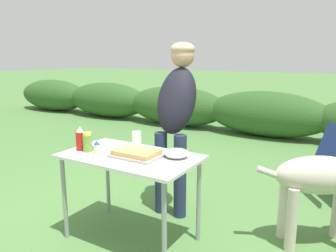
{
  "coord_description": "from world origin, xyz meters",
  "views": [
    {
      "loc": [
        1.56,
        -2.01,
        1.52
      ],
      "look_at": [
        0.05,
        0.52,
        0.89
      ],
      "focal_mm": 35.0,
      "sensor_mm": 36.0,
      "label": 1
    }
  ],
  "objects_px": {
    "plate_stack": "(102,145)",
    "paper_cup_stack": "(137,140)",
    "relish_jar": "(87,142)",
    "mayo_bottle": "(97,150)",
    "standing_person_in_red_jacket": "(176,109)",
    "dog": "(327,179)",
    "folding_table": "(130,164)",
    "ketchup_bottle": "(80,139)",
    "mixing_bowl": "(177,153)",
    "food_tray": "(136,154)"
  },
  "relations": [
    {
      "from": "plate_stack",
      "to": "paper_cup_stack",
      "type": "distance_m",
      "value": 0.31
    },
    {
      "from": "ketchup_bottle",
      "to": "relish_jar",
      "type": "xyz_separation_m",
      "value": [
        0.08,
        0.0,
        -0.02
      ]
    },
    {
      "from": "folding_table",
      "to": "ketchup_bottle",
      "type": "distance_m",
      "value": 0.49
    },
    {
      "from": "standing_person_in_red_jacket",
      "to": "mixing_bowl",
      "type": "bearing_deg",
      "value": -62.32
    },
    {
      "from": "mixing_bowl",
      "to": "relish_jar",
      "type": "height_order",
      "value": "relish_jar"
    },
    {
      "from": "folding_table",
      "to": "ketchup_bottle",
      "type": "xyz_separation_m",
      "value": [
        -0.44,
        -0.1,
        0.17
      ]
    },
    {
      "from": "food_tray",
      "to": "relish_jar",
      "type": "relative_size",
      "value": 2.37
    },
    {
      "from": "folding_table",
      "to": "mayo_bottle",
      "type": "height_order",
      "value": "mayo_bottle"
    },
    {
      "from": "paper_cup_stack",
      "to": "dog",
      "type": "distance_m",
      "value": 1.59
    },
    {
      "from": "food_tray",
      "to": "mixing_bowl",
      "type": "xyz_separation_m",
      "value": [
        0.28,
        0.15,
        0.01
      ]
    },
    {
      "from": "plate_stack",
      "to": "mayo_bottle",
      "type": "xyz_separation_m",
      "value": [
        0.2,
        -0.27,
        0.05
      ]
    },
    {
      "from": "mayo_bottle",
      "to": "standing_person_in_red_jacket",
      "type": "bearing_deg",
      "value": 77.64
    },
    {
      "from": "mayo_bottle",
      "to": "food_tray",
      "type": "bearing_deg",
      "value": 42.7
    },
    {
      "from": "plate_stack",
      "to": "mixing_bowl",
      "type": "distance_m",
      "value": 0.7
    },
    {
      "from": "mayo_bottle",
      "to": "plate_stack",
      "type": "bearing_deg",
      "value": 125.78
    },
    {
      "from": "plate_stack",
      "to": "relish_jar",
      "type": "bearing_deg",
      "value": -96.92
    },
    {
      "from": "food_tray",
      "to": "dog",
      "type": "bearing_deg",
      "value": 29.98
    },
    {
      "from": "folding_table",
      "to": "mayo_bottle",
      "type": "bearing_deg",
      "value": -124.69
    },
    {
      "from": "paper_cup_stack",
      "to": "standing_person_in_red_jacket",
      "type": "xyz_separation_m",
      "value": [
        0.13,
        0.47,
        0.22
      ]
    },
    {
      "from": "ketchup_bottle",
      "to": "standing_person_in_red_jacket",
      "type": "height_order",
      "value": "standing_person_in_red_jacket"
    },
    {
      "from": "plate_stack",
      "to": "mayo_bottle",
      "type": "bearing_deg",
      "value": -54.22
    },
    {
      "from": "folding_table",
      "to": "standing_person_in_red_jacket",
      "type": "xyz_separation_m",
      "value": [
        0.04,
        0.67,
        0.37
      ]
    },
    {
      "from": "folding_table",
      "to": "plate_stack",
      "type": "height_order",
      "value": "plate_stack"
    },
    {
      "from": "mixing_bowl",
      "to": "ketchup_bottle",
      "type": "relative_size",
      "value": 0.97
    },
    {
      "from": "plate_stack",
      "to": "mixing_bowl",
      "type": "bearing_deg",
      "value": 6.97
    },
    {
      "from": "plate_stack",
      "to": "paper_cup_stack",
      "type": "bearing_deg",
      "value": 30.09
    },
    {
      "from": "folding_table",
      "to": "dog",
      "type": "xyz_separation_m",
      "value": [
        1.39,
        0.75,
        -0.1
      ]
    },
    {
      "from": "folding_table",
      "to": "relish_jar",
      "type": "xyz_separation_m",
      "value": [
        -0.36,
        -0.1,
        0.16
      ]
    },
    {
      "from": "food_tray",
      "to": "paper_cup_stack",
      "type": "distance_m",
      "value": 0.27
    },
    {
      "from": "mixing_bowl",
      "to": "standing_person_in_red_jacket",
      "type": "xyz_separation_m",
      "value": [
        -0.31,
        0.53,
        0.26
      ]
    },
    {
      "from": "mixing_bowl",
      "to": "mayo_bottle",
      "type": "height_order",
      "value": "mayo_bottle"
    },
    {
      "from": "mayo_bottle",
      "to": "standing_person_in_red_jacket",
      "type": "distance_m",
      "value": 0.94
    },
    {
      "from": "mixing_bowl",
      "to": "standing_person_in_red_jacket",
      "type": "bearing_deg",
      "value": 119.95
    },
    {
      "from": "mayo_bottle",
      "to": "relish_jar",
      "type": "bearing_deg",
      "value": 151.24
    },
    {
      "from": "food_tray",
      "to": "standing_person_in_red_jacket",
      "type": "relative_size",
      "value": 0.23
    },
    {
      "from": "standing_person_in_red_jacket",
      "to": "mayo_bottle",
      "type": "bearing_deg",
      "value": -104.62
    },
    {
      "from": "plate_stack",
      "to": "food_tray",
      "type": "bearing_deg",
      "value": -9.09
    },
    {
      "from": "ketchup_bottle",
      "to": "relish_jar",
      "type": "relative_size",
      "value": 1.25
    },
    {
      "from": "ketchup_bottle",
      "to": "paper_cup_stack",
      "type": "bearing_deg",
      "value": 40.62
    },
    {
      "from": "mayo_bottle",
      "to": "dog",
      "type": "height_order",
      "value": "mayo_bottle"
    },
    {
      "from": "relish_jar",
      "to": "dog",
      "type": "distance_m",
      "value": 1.96
    },
    {
      "from": "plate_stack",
      "to": "dog",
      "type": "bearing_deg",
      "value": 21.76
    },
    {
      "from": "plate_stack",
      "to": "relish_jar",
      "type": "xyz_separation_m",
      "value": [
        -0.02,
        -0.15,
        0.06
      ]
    },
    {
      "from": "food_tray",
      "to": "ketchup_bottle",
      "type": "distance_m",
      "value": 0.53
    },
    {
      "from": "mixing_bowl",
      "to": "dog",
      "type": "distance_m",
      "value": 1.22
    },
    {
      "from": "folding_table",
      "to": "food_tray",
      "type": "xyz_separation_m",
      "value": [
        0.07,
        -0.01,
        0.1
      ]
    },
    {
      "from": "plate_stack",
      "to": "mayo_bottle",
      "type": "height_order",
      "value": "mayo_bottle"
    },
    {
      "from": "folding_table",
      "to": "food_tray",
      "type": "height_order",
      "value": "food_tray"
    },
    {
      "from": "relish_jar",
      "to": "plate_stack",
      "type": "bearing_deg",
      "value": 83.08
    },
    {
      "from": "paper_cup_stack",
      "to": "food_tray",
      "type": "bearing_deg",
      "value": -54.54
    }
  ]
}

